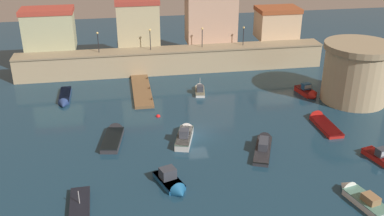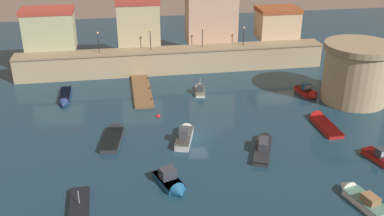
{
  "view_description": "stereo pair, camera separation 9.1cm",
  "coord_description": "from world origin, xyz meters",
  "px_view_note": "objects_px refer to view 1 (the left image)",
  "views": [
    {
      "loc": [
        -8.34,
        -45.96,
        24.95
      ],
      "look_at": [
        0.0,
        3.57,
        1.81
      ],
      "focal_mm": 42.26,
      "sensor_mm": 36.0,
      "label": 1
    },
    {
      "loc": [
        -8.25,
        -45.98,
        24.95
      ],
      "look_at": [
        0.0,
        3.57,
        1.81
      ],
      "focal_mm": 42.26,
      "sensor_mm": 36.0,
      "label": 2
    }
  ],
  "objects_px": {
    "quay_lamp_0": "(98,39)",
    "moored_boat_10": "(264,144)",
    "quay_lamp_3": "(244,33)",
    "fortress_tower": "(356,72)",
    "moored_boat_6": "(114,135)",
    "mooring_buoy_0": "(158,117)",
    "quay_lamp_1": "(150,36)",
    "moored_boat_2": "(321,121)",
    "moored_boat_3": "(185,134)",
    "mooring_buoy_1": "(149,103)",
    "moored_boat_8": "(64,99)",
    "moored_boat_9": "(200,89)",
    "moored_boat_1": "(172,183)",
    "quay_lamp_2": "(202,34)",
    "moored_boat_4": "(308,92)",
    "moored_boat_0": "(360,196)"
  },
  "relations": [
    {
      "from": "quay_lamp_0",
      "to": "moored_boat_10",
      "type": "relative_size",
      "value": 0.43
    },
    {
      "from": "quay_lamp_3",
      "to": "fortress_tower",
      "type": "bearing_deg",
      "value": -53.31
    },
    {
      "from": "fortress_tower",
      "to": "moored_boat_6",
      "type": "xyz_separation_m",
      "value": [
        -32.33,
        -5.43,
        -3.73
      ]
    },
    {
      "from": "mooring_buoy_0",
      "to": "quay_lamp_1",
      "type": "bearing_deg",
      "value": 88.09
    },
    {
      "from": "moored_boat_2",
      "to": "moored_boat_3",
      "type": "relative_size",
      "value": 1.08
    },
    {
      "from": "moored_boat_3",
      "to": "moored_boat_10",
      "type": "xyz_separation_m",
      "value": [
        8.23,
        -3.63,
        -0.12
      ]
    },
    {
      "from": "moored_boat_6",
      "to": "mooring_buoy_1",
      "type": "height_order",
      "value": "moored_boat_6"
    },
    {
      "from": "moored_boat_2",
      "to": "mooring_buoy_0",
      "type": "bearing_deg",
      "value": 74.36
    },
    {
      "from": "moored_boat_8",
      "to": "moored_boat_6",
      "type": "bearing_deg",
      "value": 28.28
    },
    {
      "from": "moored_boat_2",
      "to": "moored_boat_9",
      "type": "relative_size",
      "value": 1.51
    },
    {
      "from": "moored_boat_8",
      "to": "mooring_buoy_0",
      "type": "height_order",
      "value": "moored_boat_8"
    },
    {
      "from": "quay_lamp_1",
      "to": "moored_boat_10",
      "type": "distance_m",
      "value": 28.43
    },
    {
      "from": "moored_boat_1",
      "to": "moored_boat_8",
      "type": "bearing_deg",
      "value": -171.84
    },
    {
      "from": "fortress_tower",
      "to": "moored_boat_9",
      "type": "relative_size",
      "value": 2.01
    },
    {
      "from": "quay_lamp_0",
      "to": "quay_lamp_3",
      "type": "bearing_deg",
      "value": -0.0
    },
    {
      "from": "quay_lamp_2",
      "to": "moored_boat_4",
      "type": "height_order",
      "value": "quay_lamp_2"
    },
    {
      "from": "moored_boat_8",
      "to": "moored_boat_4",
      "type": "bearing_deg",
      "value": 82.67
    },
    {
      "from": "quay_lamp_2",
      "to": "moored_boat_8",
      "type": "bearing_deg",
      "value": -156.96
    },
    {
      "from": "quay_lamp_1",
      "to": "quay_lamp_0",
      "type": "bearing_deg",
      "value": 180.0
    },
    {
      "from": "quay_lamp_1",
      "to": "moored_boat_4",
      "type": "distance_m",
      "value": 25.07
    },
    {
      "from": "moored_boat_1",
      "to": "moored_boat_8",
      "type": "height_order",
      "value": "moored_boat_1"
    },
    {
      "from": "moored_boat_9",
      "to": "moored_boat_0",
      "type": "bearing_deg",
      "value": -152.45
    },
    {
      "from": "fortress_tower",
      "to": "moored_boat_4",
      "type": "height_order",
      "value": "fortress_tower"
    },
    {
      "from": "quay_lamp_1",
      "to": "quay_lamp_3",
      "type": "bearing_deg",
      "value": 0.0
    },
    {
      "from": "moored_boat_1",
      "to": "quay_lamp_0",
      "type": "bearing_deg",
      "value": 173.27
    },
    {
      "from": "mooring_buoy_0",
      "to": "moored_boat_9",
      "type": "bearing_deg",
      "value": 47.22
    },
    {
      "from": "quay_lamp_2",
      "to": "moored_boat_1",
      "type": "relative_size",
      "value": 0.62
    },
    {
      "from": "moored_boat_8",
      "to": "fortress_tower",
      "type": "bearing_deg",
      "value": 79.76
    },
    {
      "from": "moored_boat_6",
      "to": "mooring_buoy_0",
      "type": "relative_size",
      "value": 11.94
    },
    {
      "from": "fortress_tower",
      "to": "quay_lamp_0",
      "type": "height_order",
      "value": "fortress_tower"
    },
    {
      "from": "moored_boat_8",
      "to": "moored_boat_10",
      "type": "relative_size",
      "value": 0.92
    },
    {
      "from": "quay_lamp_1",
      "to": "moored_boat_3",
      "type": "height_order",
      "value": "quay_lamp_1"
    },
    {
      "from": "quay_lamp_0",
      "to": "moored_boat_9",
      "type": "bearing_deg",
      "value": -32.16
    },
    {
      "from": "moored_boat_8",
      "to": "moored_boat_9",
      "type": "bearing_deg",
      "value": 89.25
    },
    {
      "from": "fortress_tower",
      "to": "quay_lamp_1",
      "type": "xyz_separation_m",
      "value": [
        -26.25,
        15.32,
        1.97
      ]
    },
    {
      "from": "quay_lamp_1",
      "to": "moored_boat_6",
      "type": "xyz_separation_m",
      "value": [
        -6.08,
        -20.76,
        -5.7
      ]
    },
    {
      "from": "quay_lamp_1",
      "to": "moored_boat_2",
      "type": "distance_m",
      "value": 29.08
    },
    {
      "from": "fortress_tower",
      "to": "moored_boat_2",
      "type": "bearing_deg",
      "value": -140.81
    },
    {
      "from": "mooring_buoy_1",
      "to": "moored_boat_1",
      "type": "bearing_deg",
      "value": -88.06
    },
    {
      "from": "quay_lamp_2",
      "to": "mooring_buoy_0",
      "type": "bearing_deg",
      "value": -118.37
    },
    {
      "from": "quay_lamp_2",
      "to": "quay_lamp_3",
      "type": "height_order",
      "value": "quay_lamp_2"
    },
    {
      "from": "quay_lamp_0",
      "to": "mooring_buoy_1",
      "type": "height_order",
      "value": "quay_lamp_0"
    },
    {
      "from": "moored_boat_1",
      "to": "mooring_buoy_1",
      "type": "xyz_separation_m",
      "value": [
        -0.68,
        19.99,
        -0.43
      ]
    },
    {
      "from": "quay_lamp_3",
      "to": "moored_boat_0",
      "type": "height_order",
      "value": "quay_lamp_3"
    },
    {
      "from": "quay_lamp_1",
      "to": "quay_lamp_2",
      "type": "relative_size",
      "value": 1.05
    },
    {
      "from": "fortress_tower",
      "to": "moored_boat_9",
      "type": "bearing_deg",
      "value": 162.11
    },
    {
      "from": "moored_boat_9",
      "to": "moored_boat_10",
      "type": "xyz_separation_m",
      "value": [
        4.05,
        -17.07,
        0.02
      ]
    },
    {
      "from": "moored_boat_3",
      "to": "moored_boat_6",
      "type": "xyz_separation_m",
      "value": [
        -8.07,
        1.53,
        -0.17
      ]
    },
    {
      "from": "moored_boat_0",
      "to": "mooring_buoy_1",
      "type": "bearing_deg",
      "value": 20.68
    },
    {
      "from": "moored_boat_8",
      "to": "mooring_buoy_0",
      "type": "distance_m",
      "value": 14.15
    }
  ]
}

